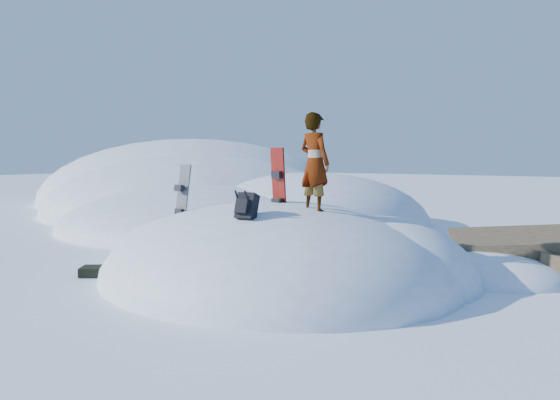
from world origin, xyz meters
The scene contains 9 objects.
ground centered at (0.00, 0.00, 0.00)m, with size 120.00×120.00×0.00m, color white.
snow_mound centered at (-0.17, 0.24, 0.00)m, with size 8.00×6.00×3.00m.
snow_ridge centered at (-10.43, 9.85, 0.00)m, with size 21.50×18.50×6.40m.
rock_outcrop centered at (3.72, 3.01, 0.01)m, with size 4.68×4.41×1.68m.
snowboard_red centered at (0.13, -0.04, 1.69)m, with size 0.33×0.24×1.67m.
snowboard_dark centered at (-1.73, -0.66, 1.44)m, with size 0.31×0.31×1.53m.
backpack centered at (0.33, -1.33, 1.52)m, with size 0.35×0.42×0.52m.
gear_pile centered at (-3.03, -1.57, 0.11)m, with size 0.86×0.73×0.23m.
person centered at (0.99, -0.23, 2.22)m, with size 0.63×0.42×1.74m, color slate.
Camera 1 is at (5.64, -8.46, 2.34)m, focal length 35.00 mm.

